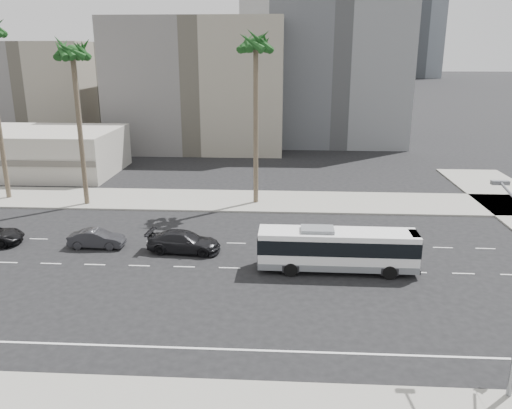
# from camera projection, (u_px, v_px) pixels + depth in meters

# --- Properties ---
(ground) EXTENTS (700.00, 700.00, 0.00)m
(ground) POSITION_uv_depth(u_px,v_px,m) (275.00, 269.00, 33.24)
(ground) COLOR black
(ground) RESTS_ON ground
(sidewalk_north) EXTENTS (120.00, 7.00, 0.15)m
(sidewalk_north) POSITION_uv_depth(u_px,v_px,m) (279.00, 201.00, 48.03)
(sidewalk_north) COLOR gray
(sidewalk_north) RESTS_ON ground
(commercial_low) EXTENTS (22.00, 12.16, 5.00)m
(commercial_low) POSITION_uv_depth(u_px,v_px,m) (22.00, 151.00, 59.07)
(commercial_low) COLOR #A9A398
(commercial_low) RESTS_ON ground
(midrise_beige_west) EXTENTS (24.00, 18.00, 18.00)m
(midrise_beige_west) POSITION_uv_depth(u_px,v_px,m) (201.00, 84.00, 74.35)
(midrise_beige_west) COLOR slate
(midrise_beige_west) RESTS_ON ground
(midrise_gray_center) EXTENTS (20.00, 20.00, 26.00)m
(midrise_gray_center) POSITION_uv_depth(u_px,v_px,m) (336.00, 55.00, 78.76)
(midrise_gray_center) COLOR #575A5E
(midrise_gray_center) RESTS_ON ground
(midrise_beige_far) EXTENTS (18.00, 16.00, 15.00)m
(midrise_beige_far) POSITION_uv_depth(u_px,v_px,m) (44.00, 91.00, 81.04)
(midrise_beige_far) COLOR slate
(midrise_beige_far) RESTS_ON ground
(civic_tower) EXTENTS (42.00, 42.00, 129.00)m
(civic_tower) POSITION_uv_depth(u_px,v_px,m) (284.00, 0.00, 261.20)
(civic_tower) COLOR beige
(civic_tower) RESTS_ON ground
(highrise_right) EXTENTS (26.00, 26.00, 70.00)m
(highrise_right) POSITION_uv_depth(u_px,v_px,m) (383.00, 4.00, 240.50)
(highrise_right) COLOR #4E555D
(highrise_right) RESTS_ON ground
(highrise_far) EXTENTS (22.00, 22.00, 60.00)m
(highrise_far) POSITION_uv_depth(u_px,v_px,m) (420.00, 19.00, 269.20)
(highrise_far) COLOR #4E555D
(highrise_far) RESTS_ON ground
(city_bus) EXTENTS (10.11, 2.47, 2.90)m
(city_bus) POSITION_uv_depth(u_px,v_px,m) (337.00, 249.00, 32.61)
(city_bus) COLOR white
(city_bus) RESTS_ON ground
(car_a) EXTENTS (2.54, 5.33, 1.50)m
(car_a) POSITION_uv_depth(u_px,v_px,m) (184.00, 242.00, 35.94)
(car_a) COLOR black
(car_a) RESTS_ON ground
(car_b) EXTENTS (1.39, 3.96, 1.31)m
(car_b) POSITION_uv_depth(u_px,v_px,m) (97.00, 239.00, 36.79)
(car_b) COLOR #252529
(car_b) RESTS_ON ground
(palm_near) EXTENTS (4.56, 4.56, 15.36)m
(palm_near) POSITION_uv_depth(u_px,v_px,m) (256.00, 47.00, 43.61)
(palm_near) COLOR brown
(palm_near) RESTS_ON ground
(palm_mid) EXTENTS (4.78, 4.78, 14.79)m
(palm_mid) POSITION_uv_depth(u_px,v_px,m) (72.00, 55.00, 43.34)
(palm_mid) COLOR brown
(palm_mid) RESTS_ON ground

